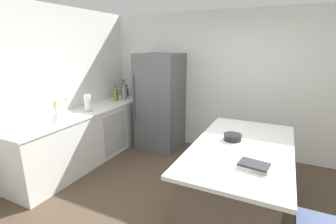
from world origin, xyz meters
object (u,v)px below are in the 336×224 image
Objects in this scene: soda_bottle at (125,92)px; whiskey_bottle at (116,94)px; gin_bottle at (124,93)px; cookbook_stack at (254,166)px; wine_bottle at (124,90)px; sink_faucet at (67,106)px; refrigerator at (160,102)px; paper_towel_roll at (88,103)px; flower_vase at (56,116)px; syrup_bottle at (127,92)px; mixing_bowl at (233,137)px; olive_oil_bottle at (115,95)px; kitchen_island at (239,182)px.

whiskey_bottle is at bearing -117.13° from soda_bottle.
gin_bottle is 0.16m from whiskey_bottle.
wine_bottle is at bearing 144.34° from cookbook_stack.
gin_bottle is at bearing 85.57° from sink_faucet.
cookbook_stack is (2.90, -1.79, -0.09)m from whiskey_bottle.
refrigerator reaches higher than soda_bottle.
refrigerator reaches higher than wine_bottle.
gin_bottle is at bearing 38.17° from whiskey_bottle.
paper_towel_roll is 0.99m from gin_bottle.
flower_vase is 1.95m from syrup_bottle.
paper_towel_roll is at bearing -91.90° from gin_bottle.
sink_faucet is 0.98× the size of whiskey_bottle.
whiskey_bottle is at bearing -167.50° from refrigerator.
flower_vase is 1.87m from wine_bottle.
gin_bottle is at bearing 152.46° from mixing_bowl.
gin_bottle is at bearing -68.88° from soda_bottle.
paper_towel_roll is 0.79m from olive_oil_bottle.
paper_towel_roll is 1.27m from syrup_bottle.
syrup_bottle is at bearing 93.75° from flower_vase.
soda_bottle is at bearing 62.87° from whiskey_bottle.
flower_vase is at bearing -113.64° from refrigerator.
soda_bottle is 0.09m from gin_bottle.
flower_vase is 1.53× the size of mixing_bowl.
syrup_bottle is 3.01m from mixing_bowl.
olive_oil_bottle is (-2.65, 1.20, 0.57)m from kitchen_island.
olive_oil_bottle is at bearing -106.46° from gin_bottle.
mixing_bowl is (2.45, 0.39, -0.05)m from flower_vase.
olive_oil_bottle is (0.05, 1.16, -0.03)m from sink_faucet.
refrigerator is at bearing 1.14° from soda_bottle.
syrup_bottle is (-0.02, 1.63, -0.06)m from sink_faucet.
sink_faucet is at bearing -89.47° from syrup_bottle.
refrigerator reaches higher than paper_towel_roll.
syrup_bottle is at bearing 115.23° from soda_bottle.
kitchen_island is at bearing -25.60° from whiskey_bottle.
refrigerator is 8.94× the size of mixing_bowl.
mixing_bowl is (2.46, -1.28, -0.09)m from gin_bottle.
olive_oil_bottle is (0.07, -0.10, 0.00)m from whiskey_bottle.
sink_faucet is 0.38m from paper_towel_roll.
flower_vase reaches higher than paper_towel_roll.
olive_oil_bottle reaches higher than flower_vase.
whiskey_bottle is (-2.72, 1.30, 0.57)m from kitchen_island.
wine_bottle is at bearing 94.41° from paper_towel_roll.
sink_faucet is at bearing -88.98° from whiskey_bottle.
whiskey_bottle is (-0.10, 0.89, -0.01)m from paper_towel_roll.
cookbook_stack is (2.77, -1.89, -0.10)m from gin_bottle.
syrup_bottle is 3.61m from cookbook_stack.
soda_bottle is 0.29m from olive_oil_bottle.
cookbook_stack is at bearing -30.82° from olive_oil_bottle.
paper_towel_roll is at bearing 171.07° from kitchen_island.
whiskey_bottle is (-0.13, 1.57, 0.03)m from flower_vase.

